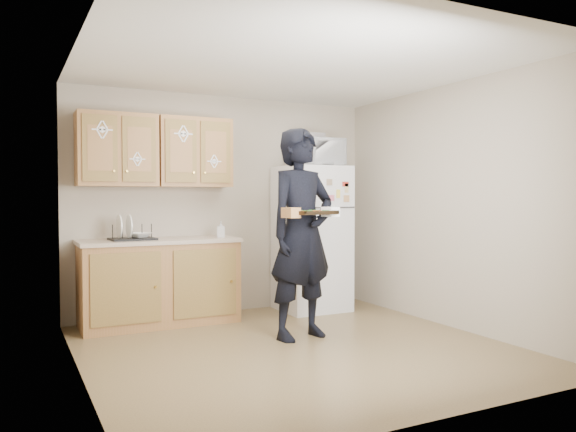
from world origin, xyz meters
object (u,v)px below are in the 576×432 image
Objects in this scene: person at (302,233)px; dish_rack at (132,231)px; refrigerator at (312,238)px; microwave at (317,153)px; baking_tray at (311,213)px.

person is 1.78m from dish_rack.
refrigerator is at bearing -1.28° from dish_rack.
person is at bearing -123.17° from refrigerator.
refrigerator is at bearing 132.22° from microwave.
refrigerator reaches higher than baking_tray.
refrigerator is 3.84× the size of dish_rack.
microwave reaches higher than baking_tray.
microwave is at bearing -2.60° from dish_rack.
dish_rack is (-2.08, 0.05, 0.14)m from refrigerator.
person is 4.89× the size of baking_tray.
refrigerator is 2.08m from dish_rack.
baking_tray reaches higher than dish_rack.
microwave is at bearing 46.69° from baking_tray.
baking_tray is 0.92× the size of dish_rack.
person is 3.41× the size of microwave.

